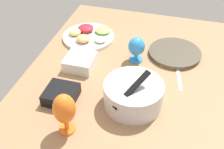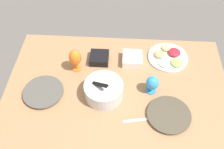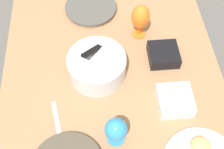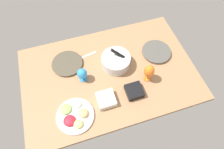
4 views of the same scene
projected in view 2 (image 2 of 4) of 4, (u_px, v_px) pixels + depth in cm
name	position (u px, v px, depth cm)	size (l,w,h in cm)	color
ground_plane	(117.00, 89.00, 186.49)	(160.00, 104.00, 4.00)	#99704C
dinner_plate_left	(169.00, 115.00, 169.30)	(29.05, 29.05, 2.32)	beige
dinner_plate_right	(43.00, 92.00, 180.62)	(28.42, 28.42, 2.79)	silver
mixing_bowl	(104.00, 90.00, 176.09)	(26.79, 26.79, 18.26)	silver
fruit_platter	(168.00, 57.00, 201.87)	(31.01, 31.01, 5.50)	silver
hurricane_glass_blue	(152.00, 83.00, 176.66)	(8.98, 8.98, 14.25)	#2F8AD7
hurricane_glass_orange	(75.00, 58.00, 186.88)	(9.16, 9.16, 19.48)	orange
square_bowl_black	(99.00, 58.00, 199.22)	(14.28, 14.28, 5.76)	black
square_bowl_white	(132.00, 59.00, 198.17)	(14.88, 14.88, 6.33)	white
fork_by_left_plate	(137.00, 120.00, 167.89)	(18.00, 1.80, 0.60)	silver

